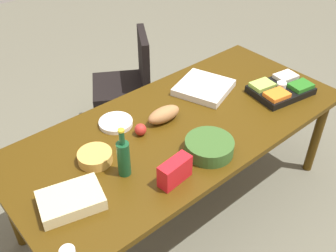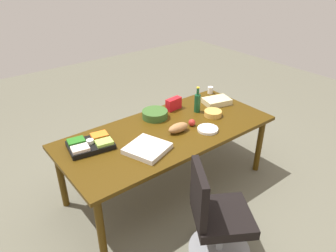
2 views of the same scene
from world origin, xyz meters
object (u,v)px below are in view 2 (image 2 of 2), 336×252
object	(u,v)px
pizza_box	(147,148)
wine_bottle	(197,102)
office_chair	(216,223)
sheet_cake	(217,101)
conference_table	(168,135)
apple_red	(192,123)
bread_loaf	(178,128)
veggie_tray	(90,144)
chip_bowl	(213,113)
chip_bag_red	(174,104)
paper_cup	(210,90)
paper_plate_stack	(208,129)
salad_bowl	(155,114)

from	to	relation	value
pizza_box	wine_bottle	bearing A→B (deg)	179.09
office_chair	sheet_cake	world-z (taller)	office_chair
conference_table	pizza_box	distance (m)	0.45
apple_red	bread_loaf	bearing A→B (deg)	3.81
veggie_tray	chip_bowl	distance (m)	1.44
wine_bottle	chip_bowl	world-z (taller)	wine_bottle
bread_loaf	chip_bag_red	world-z (taller)	chip_bag_red
pizza_box	paper_cup	size ratio (longest dim) A/B	4.00
apple_red	chip_bowl	size ratio (longest dim) A/B	0.38
pizza_box	paper_plate_stack	world-z (taller)	pizza_box
conference_table	paper_plate_stack	distance (m)	0.43
apple_red	salad_bowl	size ratio (longest dim) A/B	0.26
pizza_box	conference_table	bearing A→B (deg)	-174.41
veggie_tray	chip_bowl	xyz separation A→B (m)	(-1.41, 0.26, -0.00)
bread_loaf	paper_plate_stack	distance (m)	0.32
apple_red	paper_plate_stack	distance (m)	0.20
conference_table	chip_bag_red	distance (m)	0.53
salad_bowl	pizza_box	bearing A→B (deg)	47.78
wine_bottle	apple_red	xyz separation A→B (m)	(0.28, 0.22, -0.08)
wine_bottle	pizza_box	bearing A→B (deg)	18.96
veggie_tray	bread_loaf	size ratio (longest dim) A/B	1.93
office_chair	salad_bowl	bearing A→B (deg)	-103.60
wine_bottle	chip_bag_red	distance (m)	0.29
chip_bag_red	chip_bowl	size ratio (longest dim) A/B	0.99
conference_table	salad_bowl	world-z (taller)	salad_bowl
sheet_cake	paper_cup	size ratio (longest dim) A/B	3.56
office_chair	sheet_cake	distance (m)	1.67
paper_plate_stack	paper_cup	distance (m)	1.01
paper_cup	paper_plate_stack	bearing A→B (deg)	43.76
paper_plate_stack	chip_bag_red	bearing A→B (deg)	-93.74
wine_bottle	paper_plate_stack	size ratio (longest dim) A/B	1.42
veggie_tray	conference_table	bearing A→B (deg)	166.18
office_chair	sheet_cake	size ratio (longest dim) A/B	2.97
sheet_cake	paper_cup	distance (m)	0.34
sheet_cake	bread_loaf	size ratio (longest dim) A/B	1.33
wine_bottle	sheet_cake	size ratio (longest dim) A/B	0.98
chip_bag_red	sheet_cake	bearing A→B (deg)	157.50
salad_bowl	bread_loaf	world-z (taller)	bread_loaf
office_chair	paper_cup	world-z (taller)	office_chair
veggie_tray	paper_cup	size ratio (longest dim) A/B	5.16
paper_plate_stack	paper_cup	size ratio (longest dim) A/B	2.44
bread_loaf	chip_bag_red	size ratio (longest dim) A/B	1.20
sheet_cake	veggie_tray	world-z (taller)	veggie_tray
chip_bowl	paper_cup	world-z (taller)	paper_cup
wine_bottle	paper_cup	size ratio (longest dim) A/B	3.47
sheet_cake	bread_loaf	world-z (taller)	bread_loaf
apple_red	pizza_box	bearing A→B (deg)	9.03
conference_table	chip_bowl	bearing A→B (deg)	174.50
veggie_tray	bread_loaf	distance (m)	0.91
wine_bottle	office_chair	bearing A→B (deg)	54.81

